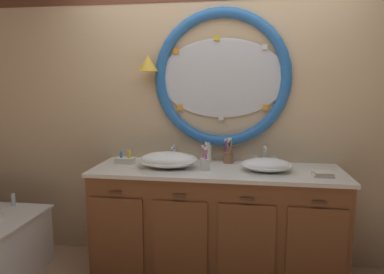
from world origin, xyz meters
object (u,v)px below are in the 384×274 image
Objects in this scene: sink_basin_left at (168,160)px; toothbrush_holder_left at (205,163)px; folded_hand_towel at (323,174)px; soap_dispenser at (208,153)px; toiletry_basket at (125,160)px; sink_basin_right at (267,165)px; toothbrush_holder_right at (228,156)px.

sink_basin_left is 0.31m from toothbrush_holder_left.
toothbrush_holder_left reaches higher than folded_hand_towel.
soap_dispenser reaches higher than toiletry_basket.
soap_dispenser is at bearing 158.75° from folded_hand_towel.
sink_basin_right is 1.76× the size of toothbrush_holder_left.
toothbrush_holder_right is at bearing 26.62° from sink_basin_left.
soap_dispenser is at bearing 175.70° from toothbrush_holder_right.
folded_hand_towel is 0.92× the size of toiletry_basket.
toothbrush_holder_right is at bearing 155.01° from folded_hand_towel.
toothbrush_holder_left is 1.54× the size of folded_hand_towel.
toothbrush_holder_right is (0.17, 0.28, -0.00)m from toothbrush_holder_left.
toothbrush_holder_right is 1.53× the size of folded_hand_towel.
sink_basin_left is 1.22× the size of sink_basin_right.
toothbrush_holder_left is 1.01× the size of toothbrush_holder_right.
sink_basin_left is at bearing 180.00° from sink_basin_right.
toothbrush_holder_right reaches higher than toiletry_basket.
toothbrush_holder_right is (-0.31, 0.24, 0.01)m from sink_basin_right.
sink_basin_right is at bearing -27.61° from soap_dispenser.
soap_dispenser is (-0.48, 0.25, 0.03)m from sink_basin_right.
folded_hand_towel is at bearing -3.33° from toothbrush_holder_left.
toothbrush_holder_left is 0.71m from toiletry_basket.
toiletry_basket is (-0.70, 0.13, -0.03)m from toothbrush_holder_left.
toothbrush_holder_right is 0.88m from toiletry_basket.
toiletry_basket is at bearing -167.21° from soap_dispenser.
soap_dispenser is (0.30, 0.25, 0.01)m from sink_basin_left.
toiletry_basket is at bearing -170.55° from toothbrush_holder_right.
sink_basin_right is at bearing 167.20° from folded_hand_towel.
toothbrush_holder_left is at bearing -88.85° from soap_dispenser.
toothbrush_holder_left is 1.41× the size of toiletry_basket.
sink_basin_right is at bearing -37.88° from toothbrush_holder_right.
sink_basin_left reaches higher than folded_hand_towel.
sink_basin_left is at bearing 175.61° from folded_hand_towel.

